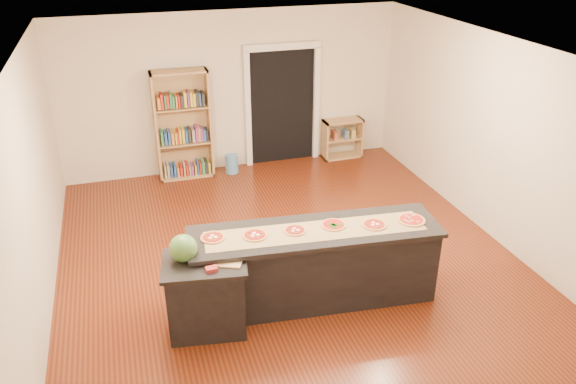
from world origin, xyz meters
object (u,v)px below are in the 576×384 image
object	(u,v)px
kitchen_island	(314,265)
low_shelf	(342,138)
bookshelf	(183,125)
waste_bin	(232,164)
watermelon	(183,248)
side_counter	(206,295)

from	to	relation	value
kitchen_island	low_shelf	xyz separation A→B (m)	(2.01, 4.04, -0.11)
bookshelf	waste_bin	xyz separation A→B (m)	(0.80, -0.09, -0.78)
bookshelf	watermelon	bearing A→B (deg)	-97.52
kitchen_island	low_shelf	world-z (taller)	kitchen_island
watermelon	waste_bin	bearing A→B (deg)	71.51
watermelon	bookshelf	bearing A→B (deg)	82.48
side_counter	bookshelf	distance (m)	4.24
kitchen_island	side_counter	size ratio (longest dim) A/B	3.25
bookshelf	low_shelf	xyz separation A→B (m)	(2.98, 0.01, -0.58)
side_counter	watermelon	size ratio (longest dim) A/B	2.99
kitchen_island	bookshelf	size ratio (longest dim) A/B	1.53
waste_bin	watermelon	bearing A→B (deg)	-108.49
kitchen_island	waste_bin	size ratio (longest dim) A/B	8.65
bookshelf	watermelon	xyz separation A→B (m)	(-0.54, -4.10, 0.08)
side_counter	waste_bin	size ratio (longest dim) A/B	2.66
watermelon	side_counter	bearing A→B (deg)	-25.23
side_counter	waste_bin	distance (m)	4.27
kitchen_island	waste_bin	bearing A→B (deg)	98.04
kitchen_island	low_shelf	size ratio (longest dim) A/B	3.88
bookshelf	watermelon	distance (m)	4.14
side_counter	low_shelf	xyz separation A→B (m)	(3.32, 4.20, -0.07)
kitchen_island	watermelon	bearing A→B (deg)	-171.75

